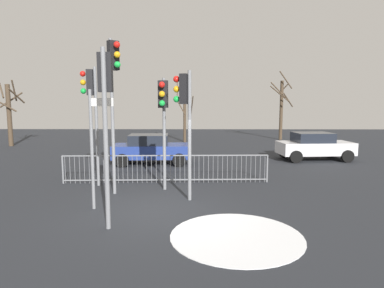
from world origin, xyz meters
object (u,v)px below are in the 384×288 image
(traffic_light_rear_left, at_px, (163,109))
(car_blue_far, at_px, (151,149))
(traffic_light_mid_right, at_px, (114,82))
(traffic_light_foreground_left, at_px, (106,98))
(traffic_light_mid_left, at_px, (91,99))
(car_white_trailing, at_px, (314,146))
(direction_sign_post, at_px, (93,143))
(bare_tree_right, at_px, (185,115))
(bare_tree_centre, at_px, (10,112))
(bare_tree_left, at_px, (281,107))
(traffic_light_foreground_right, at_px, (185,106))

(traffic_light_rear_left, relative_size, car_blue_far, 0.99)
(traffic_light_mid_right, height_order, traffic_light_foreground_left, traffic_light_mid_right)
(traffic_light_mid_left, xyz_separation_m, traffic_light_mid_right, (1.10, -1.17, 0.54))
(traffic_light_foreground_left, xyz_separation_m, car_white_trailing, (8.44, 9.67, -2.35))
(direction_sign_post, distance_m, bare_tree_right, 16.75)
(bare_tree_centre, height_order, bare_tree_right, bare_tree_right)
(bare_tree_right, bearing_deg, bare_tree_left, 12.43)
(traffic_light_foreground_left, height_order, car_blue_far, traffic_light_foreground_left)
(traffic_light_rear_left, bearing_deg, car_blue_far, -74.32)
(traffic_light_foreground_left, bearing_deg, car_white_trailing, 46.36)
(traffic_light_foreground_right, relative_size, bare_tree_right, 0.83)
(traffic_light_foreground_left, bearing_deg, traffic_light_mid_left, 109.37)
(traffic_light_foreground_right, height_order, direction_sign_post, traffic_light_foreground_right)
(traffic_light_mid_right, distance_m, bare_tree_right, 15.29)
(traffic_light_mid_left, distance_m, direction_sign_post, 3.09)
(traffic_light_foreground_right, height_order, car_blue_far, traffic_light_foreground_right)
(traffic_light_rear_left, height_order, direction_sign_post, traffic_light_rear_left)
(bare_tree_left, bearing_deg, direction_sign_post, -118.54)
(traffic_light_mid_right, bearing_deg, bare_tree_right, -139.02)
(traffic_light_foreground_right, relative_size, bare_tree_centre, 0.85)
(bare_tree_centre, bearing_deg, bare_tree_left, 12.18)
(traffic_light_foreground_left, distance_m, car_white_trailing, 13.04)
(traffic_light_mid_right, bearing_deg, car_white_trailing, 174.94)
(car_white_trailing, xyz_separation_m, bare_tree_right, (-7.20, 8.28, 1.38))
(bare_tree_centre, bearing_deg, traffic_light_rear_left, -44.82)
(traffic_light_rear_left, distance_m, bare_tree_centre, 17.02)
(traffic_light_mid_right, bearing_deg, bare_tree_left, -162.47)
(bare_tree_left, bearing_deg, traffic_light_foreground_right, -113.21)
(direction_sign_post, distance_m, bare_tree_left, 20.95)
(traffic_light_rear_left, bearing_deg, traffic_light_mid_left, -11.22)
(bare_tree_left, height_order, bare_tree_centre, bare_tree_left)
(traffic_light_mid_left, bearing_deg, bare_tree_right, -17.80)
(traffic_light_foreground_right, distance_m, car_white_trailing, 10.18)
(direction_sign_post, relative_size, car_white_trailing, 0.86)
(bare_tree_left, xyz_separation_m, bare_tree_right, (-8.02, -1.77, -0.58))
(bare_tree_right, bearing_deg, traffic_light_mid_right, -96.60)
(traffic_light_mid_right, bearing_deg, traffic_light_foreground_left, 57.85)
(traffic_light_mid_right, distance_m, direction_sign_post, 2.36)
(car_white_trailing, height_order, bare_tree_left, bare_tree_left)
(traffic_light_mid_right, distance_m, traffic_light_rear_left, 1.82)
(traffic_light_mid_left, relative_size, traffic_light_foreground_right, 1.08)
(traffic_light_foreground_right, distance_m, car_blue_far, 6.80)
(traffic_light_rear_left, xyz_separation_m, bare_tree_right, (0.22, 14.61, -0.67))
(traffic_light_rear_left, xyz_separation_m, car_white_trailing, (7.42, 6.33, -2.05))
(traffic_light_mid_left, xyz_separation_m, traffic_light_foreground_left, (1.61, -4.01, -0.03))
(traffic_light_rear_left, relative_size, bare_tree_right, 0.81)
(car_white_trailing, distance_m, bare_tree_left, 10.27)
(traffic_light_foreground_left, height_order, bare_tree_right, bare_tree_right)
(traffic_light_mid_left, bearing_deg, traffic_light_mid_right, -143.16)
(traffic_light_foreground_left, xyz_separation_m, car_blue_far, (-0.12, 8.45, -2.35))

